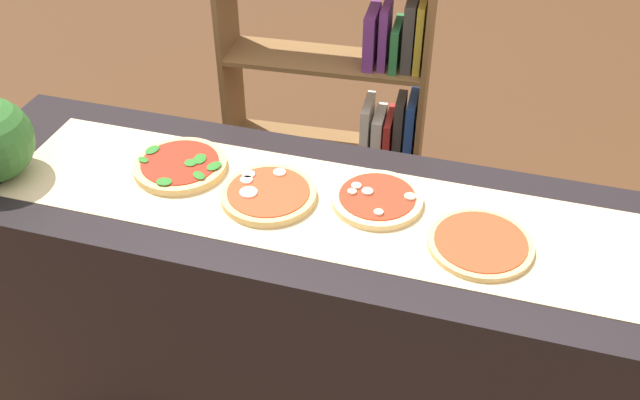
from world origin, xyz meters
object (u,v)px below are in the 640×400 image
Objects in this scene: pizza_spinach_0 at (180,166)px; pizza_plain_3 at (480,243)px; pizza_mushroom_2 at (377,199)px; pizza_mozzarella_1 at (268,194)px; bookshelf at (353,72)px.

pizza_spinach_0 reaches higher than pizza_plain_3.
pizza_mushroom_2 is 0.28m from pizza_plain_3.
pizza_spinach_0 is 1.02× the size of pizza_mozzarella_1.
pizza_mushroom_2 is (0.27, 0.06, -0.00)m from pizza_mozzarella_1.
pizza_mozzarella_1 is at bearing -88.38° from bookshelf.
pizza_spinach_0 is 0.27m from pizza_mozzarella_1.
pizza_plain_3 is at bearing -61.73° from bookshelf.
pizza_mushroom_2 is (0.54, 0.01, -0.00)m from pizza_spinach_0.
pizza_plain_3 is (0.54, -0.03, -0.00)m from pizza_mozzarella_1.
pizza_spinach_0 is at bearing -179.09° from pizza_mushroom_2.
pizza_spinach_0 is 1.07× the size of pizza_mushroom_2.
bookshelf reaches higher than pizza_mushroom_2.
pizza_mushroom_2 is 1.02m from bookshelf.
pizza_mozzarella_1 is 0.98× the size of pizza_plain_3.
pizza_plain_3 is (0.27, -0.09, -0.00)m from pizza_mushroom_2.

